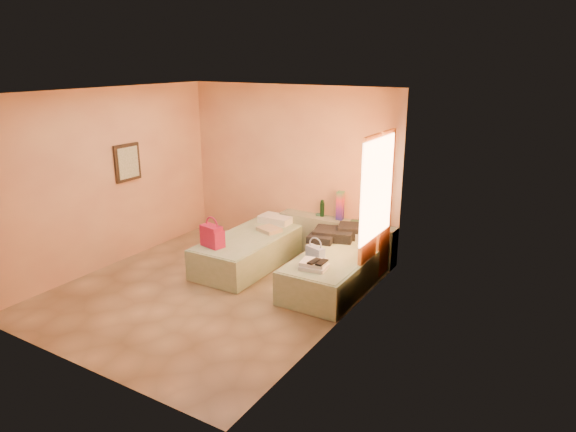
% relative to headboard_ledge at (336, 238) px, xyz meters
% --- Properties ---
extents(ground, '(4.50, 4.50, 0.00)m').
position_rel_headboard_ledge_xyz_m(ground, '(-0.98, -2.10, -0.33)').
color(ground, tan).
rests_on(ground, ground).
extents(room_walls, '(4.02, 4.51, 2.81)m').
position_rel_headboard_ledge_xyz_m(room_walls, '(-0.77, -1.53, 1.46)').
color(room_walls, '#EDB67E').
rests_on(room_walls, ground).
extents(headboard_ledge, '(2.05, 0.30, 0.65)m').
position_rel_headboard_ledge_xyz_m(headboard_ledge, '(0.00, 0.00, 0.00)').
color(headboard_ledge, gray).
rests_on(headboard_ledge, ground).
extents(bed_left, '(0.92, 2.01, 0.50)m').
position_rel_headboard_ledge_xyz_m(bed_left, '(-1.03, -1.05, -0.08)').
color(bed_left, '#A8BB97').
rests_on(bed_left, ground).
extents(bed_right, '(0.92, 2.01, 0.50)m').
position_rel_headboard_ledge_xyz_m(bed_right, '(0.52, -1.05, -0.08)').
color(bed_right, '#A8BB97').
rests_on(bed_right, ground).
extents(water_bottle, '(0.08, 0.08, 0.27)m').
position_rel_headboard_ledge_xyz_m(water_bottle, '(-0.30, 0.05, 0.46)').
color(water_bottle, '#12311C').
rests_on(water_bottle, headboard_ledge).
extents(rainbow_box, '(0.11, 0.11, 0.48)m').
position_rel_headboard_ledge_xyz_m(rainbow_box, '(0.04, 0.04, 0.57)').
color(rainbow_box, '#B91641').
rests_on(rainbow_box, headboard_ledge).
extents(small_dish, '(0.15, 0.15, 0.03)m').
position_rel_headboard_ledge_xyz_m(small_dish, '(-0.36, 0.06, 0.34)').
color(small_dish, '#4D8E6C').
rests_on(small_dish, headboard_ledge).
extents(green_book, '(0.19, 0.15, 0.03)m').
position_rel_headboard_ledge_xyz_m(green_book, '(0.34, 0.04, 0.34)').
color(green_book, '#284B32').
rests_on(green_book, headboard_ledge).
extents(flower_vase, '(0.21, 0.21, 0.25)m').
position_rel_headboard_ledge_xyz_m(flower_vase, '(0.76, 0.06, 0.45)').
color(flower_vase, silver).
rests_on(flower_vase, headboard_ledge).
extents(magenta_handbag, '(0.39, 0.27, 0.33)m').
position_rel_headboard_ledge_xyz_m(magenta_handbag, '(-1.23, -1.72, 0.34)').
color(magenta_handbag, '#B91641').
rests_on(magenta_handbag, bed_left).
extents(khaki_garment, '(0.43, 0.38, 0.06)m').
position_rel_headboard_ledge_xyz_m(khaki_garment, '(-0.87, -0.70, 0.21)').
color(khaki_garment, tan).
rests_on(khaki_garment, bed_left).
extents(clothes_pile, '(0.78, 0.78, 0.20)m').
position_rel_headboard_ledge_xyz_m(clothes_pile, '(0.24, -0.48, 0.27)').
color(clothes_pile, black).
rests_on(clothes_pile, bed_right).
extents(blue_handbag, '(0.31, 0.21, 0.18)m').
position_rel_headboard_ledge_xyz_m(blue_handbag, '(0.34, -1.38, 0.27)').
color(blue_handbag, '#4462A4').
rests_on(blue_handbag, bed_right).
extents(towel_stack, '(0.39, 0.35, 0.10)m').
position_rel_headboard_ledge_xyz_m(towel_stack, '(0.48, -1.68, 0.23)').
color(towel_stack, white).
rests_on(towel_stack, bed_right).
extents(sandal_pair, '(0.19, 0.25, 0.02)m').
position_rel_headboard_ledge_xyz_m(sandal_pair, '(0.54, -1.70, 0.29)').
color(sandal_pair, black).
rests_on(sandal_pair, towel_stack).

